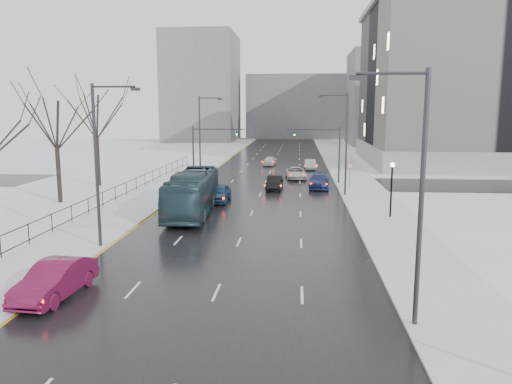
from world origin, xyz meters
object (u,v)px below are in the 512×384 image
(streetlight_l_far, at_px, (202,133))
(mast_signal_left, at_px, (202,147))
(lamppost_r_mid, at_px, (392,182))
(no_uturn_sign, at_px, (350,168))
(sedan_center_near, at_px, (219,193))
(streetlight_r_near, at_px, (416,187))
(sedan_right_near, at_px, (274,183))
(sedan_left_near, at_px, (55,280))
(sedan_right_cross, at_px, (296,173))
(streetlight_r_mid, at_px, (344,139))
(mast_signal_right, at_px, (330,148))
(bus, at_px, (192,193))
(tree_park_e, at_px, (99,186))
(sedan_right_distant, at_px, (310,164))
(sedan_center_far, at_px, (270,161))
(sedan_right_far, at_px, (319,181))
(streetlight_l_near, at_px, (100,158))
(tree_park_d, at_px, (61,203))

(streetlight_l_far, relative_size, mast_signal_left, 1.54)
(lamppost_r_mid, distance_m, no_uturn_sign, 14.13)
(streetlight_l_far, relative_size, sedan_center_near, 2.12)
(streetlight_r_near, relative_size, sedan_right_near, 2.24)
(streetlight_l_far, distance_m, sedan_left_near, 40.47)
(mast_signal_left, relative_size, sedan_right_cross, 1.28)
(streetlight_r_mid, bearing_deg, streetlight_r_near, -90.00)
(mast_signal_right, height_order, bus, mast_signal_right)
(tree_park_e, distance_m, sedan_right_near, 19.52)
(tree_park_e, relative_size, sedan_right_distant, 3.15)
(sedan_right_near, relative_size, sedan_right_distant, 1.04)
(sedan_center_near, bearing_deg, sedan_center_far, 84.80)
(streetlight_r_near, relative_size, streetlight_r_mid, 1.00)
(streetlight_r_mid, relative_size, mast_signal_right, 1.54)
(sedan_right_near, bearing_deg, bus, -113.28)
(mast_signal_right, bearing_deg, sedan_center_far, 113.56)
(mast_signal_right, xyz_separation_m, sedan_right_distant, (-1.87, 13.53, -3.36))
(streetlight_r_near, xyz_separation_m, streetlight_r_mid, (0.00, 30.00, 0.00))
(streetlight_r_near, distance_m, mast_signal_left, 41.06)
(sedan_right_far, distance_m, sedan_right_distant, 16.77)
(streetlight_r_near, height_order, streetlight_r_mid, same)
(tree_park_e, relative_size, streetlight_r_near, 1.35)
(sedan_right_near, bearing_deg, mast_signal_right, 40.71)
(sedan_right_distant, bearing_deg, mast_signal_right, -85.33)
(sedan_center_far, bearing_deg, streetlight_l_near, -94.06)
(streetlight_l_far, xyz_separation_m, sedan_right_near, (9.45, -8.80, -4.84))
(sedan_center_near, height_order, sedan_right_cross, sedan_center_near)
(streetlight_l_near, height_order, sedan_left_near, streetlight_l_near)
(sedan_right_cross, xyz_separation_m, sedan_center_far, (-4.00, 14.07, -0.02))
(sedan_right_cross, bearing_deg, bus, -116.65)
(no_uturn_sign, xyz_separation_m, sedan_right_distant, (-3.75, 17.53, -1.56))
(bus, bearing_deg, sedan_right_near, 61.43)
(sedan_left_near, bearing_deg, streetlight_l_near, 101.57)
(sedan_left_near, bearing_deg, streetlight_r_near, -1.93)
(tree_park_d, relative_size, bus, 1.01)
(sedan_right_far, bearing_deg, streetlight_r_near, -82.89)
(sedan_right_near, bearing_deg, tree_park_e, 179.88)
(tree_park_d, relative_size, streetlight_r_mid, 1.25)
(tree_park_e, bearing_deg, streetlight_r_mid, -8.63)
(mast_signal_right, relative_size, bus, 0.53)
(tree_park_e, height_order, sedan_right_far, tree_park_e)
(streetlight_r_near, bearing_deg, streetlight_r_mid, 90.00)
(streetlight_r_near, bearing_deg, sedan_right_far, 93.47)
(streetlight_l_near, distance_m, sedan_right_far, 28.97)
(tree_park_d, bearing_deg, streetlight_r_mid, 13.01)
(streetlight_r_near, distance_m, streetlight_l_far, 45.06)
(tree_park_d, distance_m, streetlight_l_near, 17.90)
(sedan_left_near, xyz_separation_m, sedan_right_distant, (12.65, 49.71, -0.12))
(bus, bearing_deg, sedan_right_cross, 65.78)
(sedan_right_near, bearing_deg, streetlight_r_mid, -22.70)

